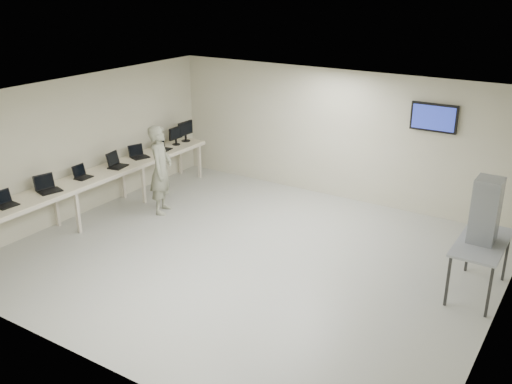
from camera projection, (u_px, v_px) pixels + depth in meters
The scene contains 13 objects.
room at pixel (253, 180), 9.50m from camera, with size 8.01×7.01×2.81m.
workbench at pixel (101, 176), 11.48m from camera, with size 0.76×6.00×0.90m.
laptop_0 at pixel (5, 202), 9.79m from camera, with size 0.30×0.35×0.26m.
laptop_1 at pixel (47, 187), 10.44m from camera, with size 0.42×0.46×0.31m.
laptop_2 at pixel (82, 174), 11.14m from camera, with size 0.28×0.34×0.25m.
laptop_3 at pixel (116, 163), 11.77m from camera, with size 0.38×0.43×0.30m.
laptop_4 at pixel (138, 154), 12.37m from camera, with size 0.40×0.42×0.28m.
laptop_5 at pixel (163, 147), 12.92m from camera, with size 0.32×0.37×0.26m.
monitor_near at pixel (176, 134), 13.24m from camera, with size 0.19×0.42×0.42m.
monitor_far at pixel (185, 129), 13.51m from camera, with size 0.21×0.48×0.48m.
soldier at pixel (161, 170), 11.56m from camera, with size 0.67×0.44×1.84m, color gray.
side_table at pixel (482, 246), 8.58m from camera, with size 0.68×1.46×0.88m.
storage_bins at pixel (486, 210), 8.39m from camera, with size 0.38×0.42×0.99m.
Camera 1 is at (4.87, -7.47, 4.62)m, focal length 40.00 mm.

